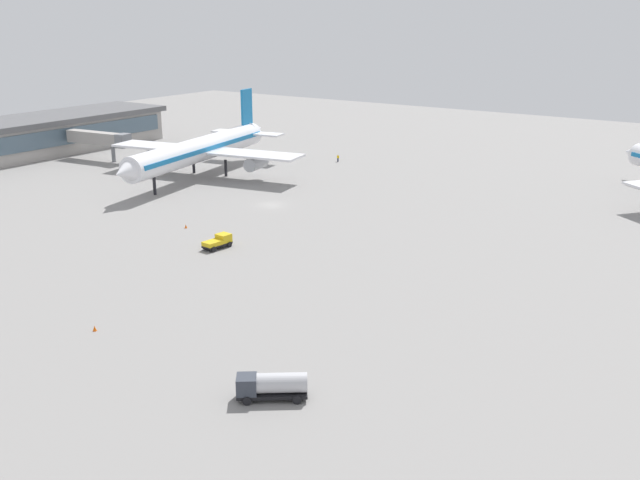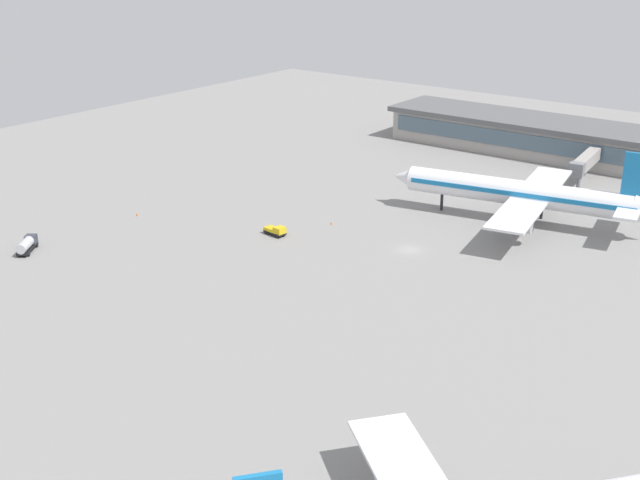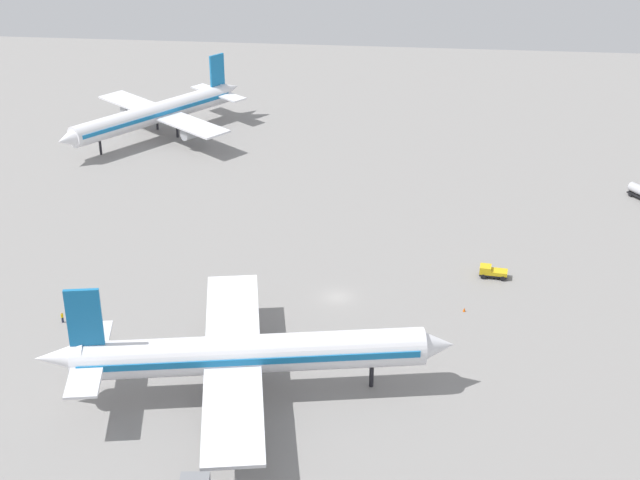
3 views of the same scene
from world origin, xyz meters
name	(u,v)px [view 2 (image 2 of 3)]	position (x,y,z in m)	size (l,w,h in m)	color
ground	(410,250)	(0.00, 0.00, 0.00)	(288.00, 288.00, 0.00)	gray
terminal_building	(559,139)	(3.64, -77.94, 4.48)	(90.56, 19.59, 8.79)	#9E9993
airplane_at_gate	(524,193)	(-9.79, -25.92, 5.98)	(53.85, 43.68, 16.46)	white
fuel_truck	(27,244)	(54.28, 42.21, 1.39)	(5.27, 6.19, 2.50)	black
pushback_tractor	(276,230)	(24.09, 8.89, 0.97)	(4.58, 2.62, 1.90)	black
jet_bridge	(585,163)	(-10.19, -58.02, 5.13)	(4.78, 17.74, 6.74)	#9E9993
safety_cone_near_gate	(331,223)	(19.37, -2.32, 0.30)	(0.44, 0.44, 0.60)	#EA590C
safety_cone_mid_apron	(137,214)	(53.61, 17.27, 0.30)	(0.44, 0.44, 0.60)	#EA590C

